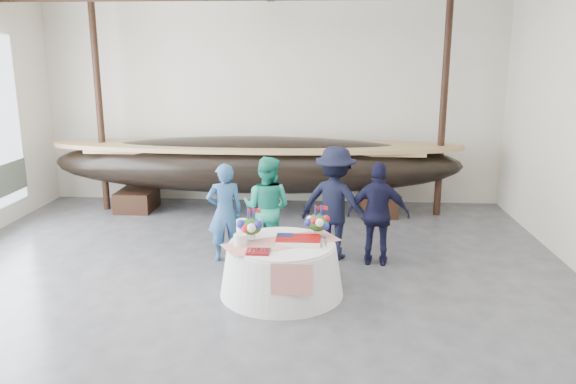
{
  "coord_description": "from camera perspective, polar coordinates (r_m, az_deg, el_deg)",
  "views": [
    {
      "loc": [
        1.12,
        -6.36,
        3.23
      ],
      "look_at": [
        0.58,
        2.29,
        1.11
      ],
      "focal_mm": 35.0,
      "sensor_mm": 36.0,
      "label": 1
    }
  ],
  "objects": [
    {
      "name": "wall_back",
      "position": [
        12.45,
        -1.6,
        9.26
      ],
      "size": [
        10.0,
        0.02,
        4.5
      ],
      "primitive_type": "cube",
      "color": "silver",
      "rests_on": "ground"
    },
    {
      "name": "guest_woman_blue",
      "position": [
        8.98,
        -6.43,
        -2.06
      ],
      "size": [
        0.66,
        0.52,
        1.59
      ],
      "primitive_type": "imported",
      "rotation": [
        0.0,
        0.0,
        3.41
      ],
      "color": "#285182",
      "rests_on": "ground"
    },
    {
      "name": "tabletop_items",
      "position": [
        7.76,
        -0.64,
        -3.84
      ],
      "size": [
        1.65,
        1.25,
        0.4
      ],
      "color": "#B61812",
      "rests_on": "banquet_table"
    },
    {
      "name": "longboat_display",
      "position": [
        11.68,
        -3.35,
        2.84
      ],
      "size": [
        8.52,
        1.7,
        1.6
      ],
      "color": "black",
      "rests_on": "ground"
    },
    {
      "name": "guest_woman_teal",
      "position": [
        9.03,
        -2.15,
        -1.61
      ],
      "size": [
        0.95,
        0.82,
        1.67
      ],
      "primitive_type": "imported",
      "rotation": [
        0.0,
        0.0,
        2.88
      ],
      "color": "#1D997C",
      "rests_on": "ground"
    },
    {
      "name": "guest_man_left",
      "position": [
        9.02,
        4.8,
        -1.14
      ],
      "size": [
        1.35,
        1.08,
        1.83
      ],
      "primitive_type": "imported",
      "rotation": [
        0.0,
        0.0,
        2.75
      ],
      "color": "black",
      "rests_on": "ground"
    },
    {
      "name": "banquet_table",
      "position": [
        7.82,
        -0.64,
        -7.72
      ],
      "size": [
        1.71,
        1.71,
        0.74
      ],
      "color": "white",
      "rests_on": "ground"
    },
    {
      "name": "guest_man_right",
      "position": [
        8.83,
        9.16,
        -2.25
      ],
      "size": [
        1.0,
        0.52,
        1.64
      ],
      "primitive_type": "imported",
      "rotation": [
        0.0,
        0.0,
        3.01
      ],
      "color": "black",
      "rests_on": "ground"
    },
    {
      "name": "floor",
      "position": [
        7.22,
        -5.85,
        -12.88
      ],
      "size": [
        10.0,
        12.0,
        0.01
      ],
      "primitive_type": "cube",
      "color": "#3D3D42",
      "rests_on": "ground"
    }
  ]
}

